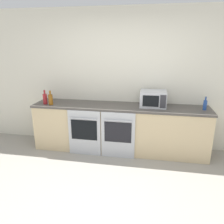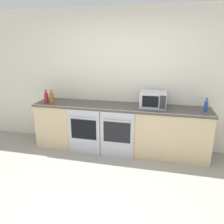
{
  "view_description": "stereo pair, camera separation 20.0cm",
  "coord_description": "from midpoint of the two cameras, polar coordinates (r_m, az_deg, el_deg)",
  "views": [
    {
      "loc": [
        0.55,
        -2.16,
        1.95
      ],
      "look_at": [
        -0.14,
        1.64,
        0.75
      ],
      "focal_mm": 35.0,
      "sensor_mm": 36.0,
      "label": 1
    },
    {
      "loc": [
        0.74,
        -2.12,
        1.95
      ],
      "look_at": [
        -0.14,
        1.64,
        0.75
      ],
      "focal_mm": 35.0,
      "sensor_mm": 36.0,
      "label": 2
    }
  ],
  "objects": [
    {
      "name": "bottle_red",
      "position": [
        4.28,
        -15.5,
        3.58
      ],
      "size": [
        0.08,
        0.08,
        0.26
      ],
      "color": "maroon",
      "rests_on": "counter_back"
    },
    {
      "name": "counter_back",
      "position": [
        4.12,
        3.33,
        -4.23
      ],
      "size": [
        3.21,
        0.62,
        0.88
      ],
      "color": "#D1B789",
      "rests_on": "ground_plane"
    },
    {
      "name": "bottle_amber",
      "position": [
        4.2,
        -14.19,
        3.45
      ],
      "size": [
        0.08,
        0.08,
        0.26
      ],
      "color": "#8C5114",
      "rests_on": "counter_back"
    },
    {
      "name": "bottle_blue",
      "position": [
        3.97,
        24.67,
        1.41
      ],
      "size": [
        0.06,
        0.06,
        0.23
      ],
      "color": "#234793",
      "rests_on": "counter_back"
    },
    {
      "name": "oven_right",
      "position": [
        3.83,
        2.79,
        -6.11
      ],
      "size": [
        0.59,
        0.06,
        0.84
      ],
      "color": "#B7BABF",
      "rests_on": "ground_plane"
    },
    {
      "name": "oven_left",
      "position": [
        3.98,
        -5.91,
        -5.29
      ],
      "size": [
        0.59,
        0.06,
        0.84
      ],
      "color": "#B7BABF",
      "rests_on": "ground_plane"
    },
    {
      "name": "microwave",
      "position": [
        3.94,
        12.16,
        3.29
      ],
      "size": [
        0.46,
        0.37,
        0.28
      ],
      "color": "#B7BABF",
      "rests_on": "counter_back"
    },
    {
      "name": "ground_plane",
      "position": [
        2.96,
        -2.88,
        -23.82
      ],
      "size": [
        16.0,
        16.0,
        0.0
      ],
      "primitive_type": "plane",
      "color": "gray"
    },
    {
      "name": "wall_back",
      "position": [
        4.21,
        4.32,
        8.35
      ],
      "size": [
        10.0,
        0.06,
        2.6
      ],
      "color": "silver",
      "rests_on": "ground_plane"
    }
  ]
}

